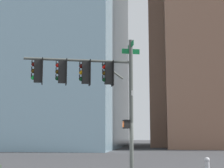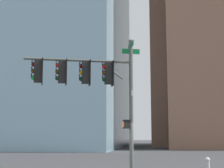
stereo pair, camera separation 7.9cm
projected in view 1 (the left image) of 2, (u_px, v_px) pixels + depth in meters
name	position (u px, v px, depth m)	size (l,w,h in m)	color
signal_pole_assembly	(90.00, 81.00, 15.57)	(2.13, 5.07, 6.40)	#4C514C
fire_hydrant	(207.00, 165.00, 16.67)	(0.34, 0.26, 0.87)	#B2B2B7
building_brick_midblock	(203.00, 18.00, 63.86)	(23.62, 19.70, 46.78)	#845B47
building_brick_farside	(220.00, 21.00, 62.42)	(17.49, 15.74, 45.06)	brown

